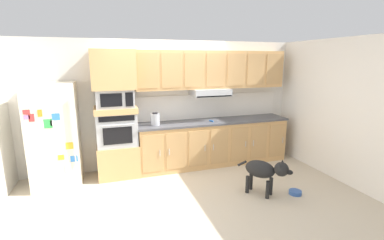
{
  "coord_description": "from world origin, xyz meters",
  "views": [
    {
      "loc": [
        -1.18,
        -4.27,
        2.12
      ],
      "look_at": [
        0.24,
        0.11,
        1.11
      ],
      "focal_mm": 25.58,
      "sensor_mm": 36.0,
      "label": 1
    }
  ],
  "objects": [
    {
      "name": "backsplash_panel",
      "position": [
        0.92,
        1.04,
        1.17
      ],
      "size": [
        3.13,
        0.02,
        0.5
      ],
      "primitive_type": "cube",
      "color": "white",
      "rests_on": "countertop_slab"
    },
    {
      "name": "upper_cabinet_with_hood",
      "position": [
        0.92,
        0.87,
        1.9
      ],
      "size": [
        3.09,
        0.48,
        0.88
      ],
      "color": "tan",
      "rests_on": "backsplash_panel"
    },
    {
      "name": "lower_cabinet_run",
      "position": [
        0.92,
        0.75,
        0.44
      ],
      "size": [
        3.09,
        0.63,
        0.88
      ],
      "color": "tan",
      "rests_on": "ground"
    },
    {
      "name": "oven_base_cabinet",
      "position": [
        -0.99,
        0.75,
        0.3
      ],
      "size": [
        0.74,
        0.62,
        0.6
      ],
      "primitive_type": "cube",
      "color": "tan",
      "rests_on": "ground"
    },
    {
      "name": "dog",
      "position": [
        1.16,
        -0.79,
        0.42
      ],
      "size": [
        0.6,
        0.74,
        0.63
      ],
      "rotation": [
        0.0,
        0.0,
        -0.91
      ],
      "color": "black",
      "rests_on": "ground"
    },
    {
      "name": "side_panel_right",
      "position": [
        2.8,
        0.0,
        1.25
      ],
      "size": [
        0.12,
        7.1,
        2.5
      ],
      "primitive_type": "cube",
      "color": "white",
      "rests_on": "ground"
    },
    {
      "name": "ground_plane",
      "position": [
        0.0,
        0.0,
        0.0
      ],
      "size": [
        9.6,
        9.6,
        0.0
      ],
      "primitive_type": "plane",
      "color": "beige"
    },
    {
      "name": "electric_kettle",
      "position": [
        -0.29,
        0.7,
        1.03
      ],
      "size": [
        0.17,
        0.17,
        0.24
      ],
      "color": "#A8AAAF",
      "rests_on": "countertop_slab"
    },
    {
      "name": "appliance_mid_shelf",
      "position": [
        -0.99,
        0.75,
        1.25
      ],
      "size": [
        0.74,
        0.62,
        0.1
      ],
      "primitive_type": "cube",
      "color": "tan",
      "rests_on": "built_in_oven"
    },
    {
      "name": "appliance_upper_cabinet",
      "position": [
        -0.99,
        0.75,
        1.96
      ],
      "size": [
        0.74,
        0.62,
        0.68
      ],
      "primitive_type": "cube",
      "color": "tan",
      "rests_on": "microwave"
    },
    {
      "name": "countertop_slab",
      "position": [
        0.92,
        0.75,
        0.9
      ],
      "size": [
        3.13,
        0.64,
        0.04
      ],
      "primitive_type": "cube",
      "color": "#4C4C51",
      "rests_on": "lower_cabinet_run"
    },
    {
      "name": "microwave",
      "position": [
        -0.99,
        0.75,
        1.46
      ],
      "size": [
        0.64,
        0.54,
        0.32
      ],
      "color": "#A8AAAF",
      "rests_on": "appliance_mid_shelf"
    },
    {
      "name": "screwdriver",
      "position": [
        0.84,
        0.66,
        0.93
      ],
      "size": [
        0.16,
        0.15,
        0.03
      ],
      "color": "blue",
      "rests_on": "countertop_slab"
    },
    {
      "name": "back_kitchen_wall",
      "position": [
        0.0,
        1.11,
        1.25
      ],
      "size": [
        6.2,
        0.12,
        2.5
      ],
      "primitive_type": "cube",
      "color": "silver",
      "rests_on": "ground"
    },
    {
      "name": "refrigerator",
      "position": [
        -2.01,
        0.68,
        0.88
      ],
      "size": [
        0.76,
        0.73,
        1.76
      ],
      "color": "silver",
      "rests_on": "ground"
    },
    {
      "name": "built_in_oven",
      "position": [
        -0.99,
        0.75,
        0.9
      ],
      "size": [
        0.7,
        0.62,
        0.6
      ],
      "color": "#A8AAAF",
      "rests_on": "oven_base_cabinet"
    },
    {
      "name": "dog_food_bowl",
      "position": [
        1.66,
        -0.93,
        0.03
      ],
      "size": [
        0.2,
        0.2,
        0.06
      ],
      "color": "#3359A5",
      "rests_on": "ground"
    }
  ]
}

